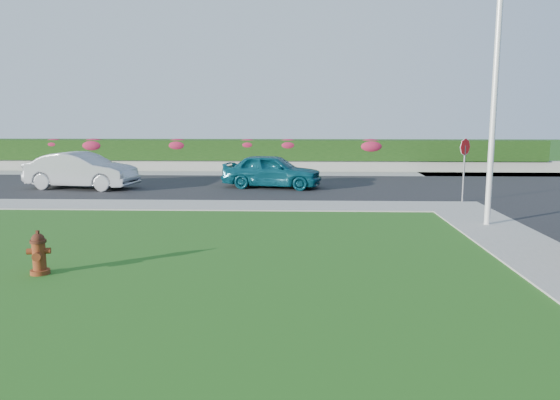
{
  "coord_description": "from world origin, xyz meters",
  "views": [
    {
      "loc": [
        1.7,
        -9.29,
        3.1
      ],
      "look_at": [
        1.21,
        4.65,
        0.9
      ],
      "focal_mm": 35.0,
      "sensor_mm": 36.0,
      "label": 1
    }
  ],
  "objects_px": {
    "fire_hydrant": "(39,254)",
    "sedan_silver": "(82,171)",
    "sedan_teal": "(272,171)",
    "utility_pole": "(494,104)",
    "stop_sign": "(465,156)"
  },
  "relations": [
    {
      "from": "fire_hydrant",
      "to": "sedan_teal",
      "type": "xyz_separation_m",
      "value": [
        3.93,
        12.63,
        0.33
      ]
    },
    {
      "from": "sedan_teal",
      "to": "stop_sign",
      "type": "xyz_separation_m",
      "value": [
        6.91,
        -3.55,
        0.92
      ]
    },
    {
      "from": "sedan_silver",
      "to": "stop_sign",
      "type": "relative_size",
      "value": 1.99
    },
    {
      "from": "fire_hydrant",
      "to": "stop_sign",
      "type": "distance_m",
      "value": 14.2
    },
    {
      "from": "sedan_teal",
      "to": "utility_pole",
      "type": "height_order",
      "value": "utility_pole"
    },
    {
      "from": "utility_pole",
      "to": "stop_sign",
      "type": "xyz_separation_m",
      "value": [
        0.48,
        4.0,
        -1.7
      ]
    },
    {
      "from": "sedan_silver",
      "to": "utility_pole",
      "type": "height_order",
      "value": "utility_pole"
    },
    {
      "from": "stop_sign",
      "to": "sedan_teal",
      "type": "bearing_deg",
      "value": 133.48
    },
    {
      "from": "fire_hydrant",
      "to": "sedan_teal",
      "type": "height_order",
      "value": "sedan_teal"
    },
    {
      "from": "fire_hydrant",
      "to": "sedan_silver",
      "type": "bearing_deg",
      "value": 95.62
    },
    {
      "from": "sedan_teal",
      "to": "fire_hydrant",
      "type": "bearing_deg",
      "value": 173.83
    },
    {
      "from": "sedan_teal",
      "to": "stop_sign",
      "type": "bearing_deg",
      "value": -106.04
    },
    {
      "from": "sedan_teal",
      "to": "utility_pole",
      "type": "distance_m",
      "value": 10.25
    },
    {
      "from": "fire_hydrant",
      "to": "utility_pole",
      "type": "bearing_deg",
      "value": 13.57
    },
    {
      "from": "sedan_teal",
      "to": "sedan_silver",
      "type": "height_order",
      "value": "sedan_silver"
    }
  ]
}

